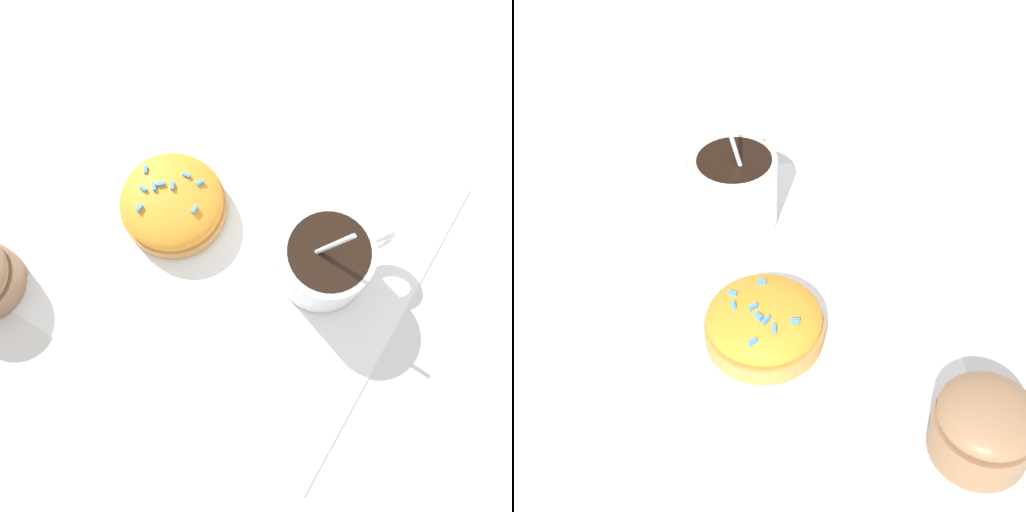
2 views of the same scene
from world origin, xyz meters
TOP-DOWN VIEW (x-y plane):
  - ground_plane at (0.00, 0.00)m, footprint 3.00×3.00m
  - paper_napkin at (0.00, 0.00)m, footprint 0.33×0.33m
  - coffee_cup at (0.07, 0.02)m, footprint 0.09×0.10m
  - frosted_pastry at (-0.08, -0.00)m, footprint 0.10×0.10m

SIDE VIEW (x-z plane):
  - ground_plane at x=0.00m, z-range 0.00..0.00m
  - paper_napkin at x=0.00m, z-range 0.00..0.00m
  - frosted_pastry at x=-0.08m, z-range 0.00..0.04m
  - coffee_cup at x=0.07m, z-range -0.02..0.10m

